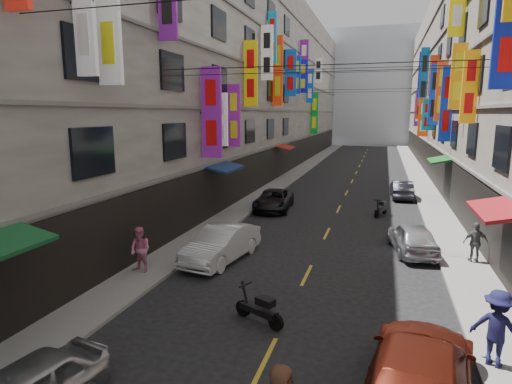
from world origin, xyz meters
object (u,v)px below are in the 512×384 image
Objects in this scene: car_left_mid at (221,244)px; car_right_near at (420,372)px; car_right_mid at (412,238)px; pedestrian_lfar at (140,250)px; car_right_far at (401,189)px; pedestrian_rnear at (497,328)px; pedestrian_rfar at (476,242)px; scooter_far_right at (381,209)px; car_left_far at (274,200)px; scooter_crossing at (260,309)px.

car_right_near is at bearing -35.92° from car_left_mid.
car_right_mid is 2.30× the size of pedestrian_lfar.
car_left_mid is 18.06m from car_right_far.
car_right_mid is (0.46, 10.66, -0.07)m from car_right_near.
pedestrian_rnear reaches higher than pedestrian_rfar.
scooter_far_right is at bearing 74.24° from car_right_far.
pedestrian_lfar is (-2.10, -12.36, 0.36)m from car_left_far.
car_right_far is 2.42× the size of pedestrian_rfar.
car_left_mid is 3.37m from pedestrian_lfar.
car_right_mid is at bearing 86.91° from car_right_far.
car_right_near reaches higher than car_left_mid.
pedestrian_rfar is at bearing 135.40° from scooter_far_right.
scooter_crossing is 10.17m from pedestrian_rfar.
car_right_near is at bearing -70.74° from car_left_far.
scooter_far_right is at bearing 13.33° from scooter_crossing.
car_left_mid is 8.43m from car_right_mid.
pedestrian_rnear is (9.12, -5.37, 0.33)m from car_left_mid.
car_right_far is at bearing 74.13° from pedestrian_lfar.
scooter_far_right is at bearing -2.17° from car_left_far.
pedestrian_rfar reaches higher than car_right_near.
car_left_far is 0.88× the size of car_right_near.
pedestrian_lfar reaches higher than car_right_near.
pedestrian_lfar is 1.06× the size of pedestrian_rfar.
pedestrian_lfar is (-9.65, 4.91, 0.24)m from car_right_near.
car_left_far is at bearing -57.75° from car_right_near.
car_right_near is 2.75× the size of pedestrian_rnear.
car_left_mid is 10.00m from car_left_far.
car_left_mid is at bearing 58.19° from scooter_crossing.
car_right_mid is at bearing -43.93° from car_left_far.
pedestrian_lfar reaches higher than car_right_mid.
pedestrian_rfar is (10.09, 2.52, 0.21)m from car_left_mid.
car_right_near is at bearing 72.40° from pedestrian_rnear.
car_left_far is 2.62× the size of pedestrian_lfar.
car_right_far is (7.72, 16.33, -0.08)m from car_left_mid.
pedestrian_rfar is (3.74, -7.73, 0.50)m from scooter_far_right.
car_right_mid is at bearing 32.76° from car_left_mid.
pedestrian_rfar is at bearing -18.18° from scooter_crossing.
car_right_far is at bearing 73.81° from car_left_mid.
pedestrian_rfar is (0.97, 7.89, -0.12)m from pedestrian_rnear.
pedestrian_lfar is at bearing 11.68° from pedestrian_rfar.
car_right_mid reaches higher than car_left_far.
pedestrian_rnear reaches higher than car_left_far.
scooter_far_right is 8.60m from pedestrian_rfar.
car_right_far is 21.25m from pedestrian_lfar.
car_right_near is (4.21, -2.48, 0.31)m from scooter_crossing.
car_right_far is at bearing -99.79° from car_right_mid.
scooter_crossing is at bearing -48.39° from car_left_mid.
car_right_near is 10.20m from pedestrian_rfar.
car_left_far is (-0.28, 9.99, -0.10)m from car_left_mid.
car_right_near is 23.61m from car_right_far.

